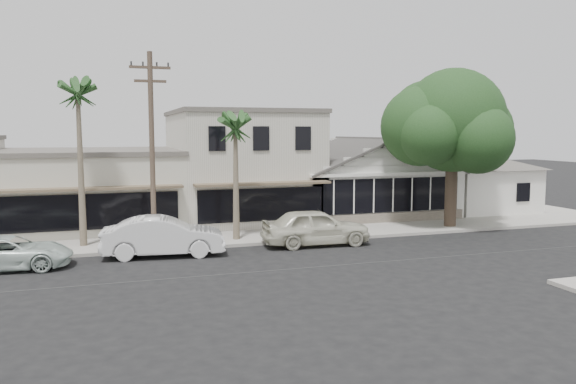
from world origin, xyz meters
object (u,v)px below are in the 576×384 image
object	(u,v)px
utility_pole	(152,147)
car_1	(163,236)
car_0	(316,227)
shade_tree	(449,124)
car_2	(9,253)

from	to	relation	value
utility_pole	car_1	bearing A→B (deg)	-75.49
utility_pole	car_0	world-z (taller)	utility_pole
car_0	car_1	xyz separation A→B (m)	(-7.23, -0.14, -0.01)
utility_pole	shade_tree	bearing A→B (deg)	4.41
shade_tree	utility_pole	bearing A→B (deg)	-175.59
car_1	utility_pole	bearing A→B (deg)	20.91
car_0	shade_tree	bearing A→B (deg)	-73.02
utility_pole	car_0	size ratio (longest dim) A/B	1.73
car_0	car_1	distance (m)	7.23
car_1	shade_tree	xyz separation A→B (m)	(16.07, 2.43, 5.02)
car_2	shade_tree	world-z (taller)	shade_tree
car_0	shade_tree	xyz separation A→B (m)	(8.84, 2.29, 5.01)
car_0	shade_tree	size ratio (longest dim) A/B	0.58
car_1	shade_tree	size ratio (longest dim) A/B	0.59
car_1	car_2	size ratio (longest dim) A/B	1.11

